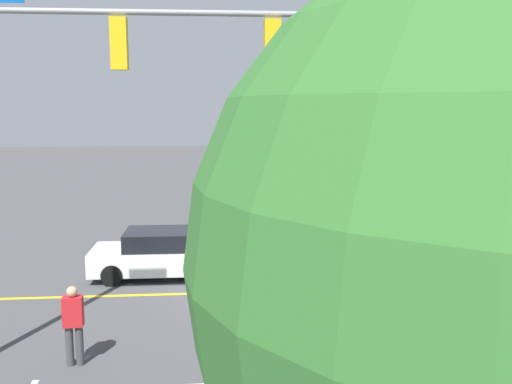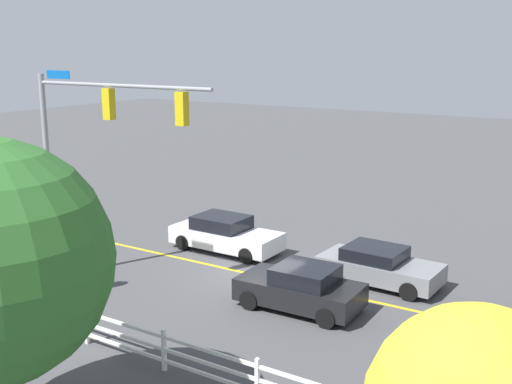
# 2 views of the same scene
# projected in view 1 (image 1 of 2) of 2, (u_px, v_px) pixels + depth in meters

# --- Properties ---
(ground_plane) EXTENTS (120.00, 120.00, 0.00)m
(ground_plane) POSITION_uv_depth(u_px,v_px,m) (264.00, 292.00, 16.33)
(ground_plane) COLOR #444447
(lane_center_stripe) EXTENTS (28.00, 0.16, 0.01)m
(lane_center_stripe) POSITION_uv_depth(u_px,v_px,m) (399.00, 288.00, 16.66)
(lane_center_stripe) COLOR gold
(lane_center_stripe) RESTS_ON ground_plane
(signal_assembly) EXTENTS (7.43, 0.37, 7.53)m
(signal_assembly) POSITION_uv_depth(u_px,v_px,m) (71.00, 107.00, 11.17)
(signal_assembly) COLOR gray
(signal_assembly) RESTS_ON ground_plane
(car_0) EXTENTS (4.70, 2.01, 1.46)m
(car_0) POSITION_uv_depth(u_px,v_px,m) (166.00, 254.00, 17.75)
(car_0) COLOR silver
(car_0) RESTS_ON ground_plane
(car_2) EXTENTS (4.05, 2.11, 1.47)m
(car_2) POSITION_uv_depth(u_px,v_px,m) (372.00, 286.00, 14.65)
(car_2) COLOR black
(car_2) RESTS_ON ground_plane
(car_3) EXTENTS (4.35, 2.15, 1.33)m
(car_3) POSITION_uv_depth(u_px,v_px,m) (380.00, 252.00, 18.21)
(car_3) COLOR slate
(car_3) RESTS_ON ground_plane
(pedestrian) EXTENTS (0.41, 0.28, 1.69)m
(pedestrian) POSITION_uv_depth(u_px,v_px,m) (73.00, 322.00, 11.59)
(pedestrian) COLOR #3F3F42
(pedestrian) RESTS_ON ground_plane
(tree_0) EXTENTS (5.03, 5.03, 6.63)m
(tree_0) POSITION_uv_depth(u_px,v_px,m) (509.00, 263.00, 4.40)
(tree_0) COLOR brown
(tree_0) RESTS_ON ground_plane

